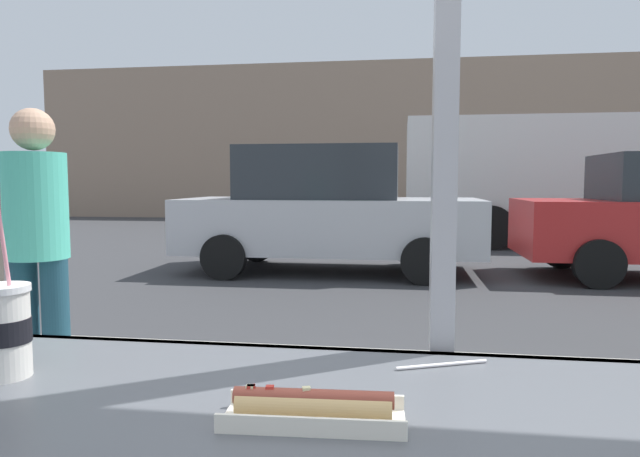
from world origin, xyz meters
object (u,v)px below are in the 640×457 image
Objects in this scene: box_truck at (571,175)px; pedestrian at (37,241)px; soda_cup_left at (5,330)px; parked_car_silver at (327,210)px; hotdog_tray_far at (313,408)px.

box_truck is 4.39× the size of pedestrian.
parked_car_silver is at bearing 93.07° from soda_cup_left.
soda_cup_left reaches higher than hotdog_tray_far.
box_truck is at bearing 70.02° from soda_cup_left.
box_truck reaches higher than parked_car_silver.
box_truck is at bearing 72.71° from hotdog_tray_far.
hotdog_tray_far is 0.04× the size of box_truck.
parked_car_silver reaches higher than soda_cup_left.
soda_cup_left is at bearing 169.11° from hotdog_tray_far.
parked_car_silver is at bearing 82.13° from pedestrian.
parked_car_silver reaches higher than pedestrian.
parked_car_silver is at bearing 97.37° from hotdog_tray_far.
soda_cup_left is 0.07× the size of parked_car_silver.
soda_cup_left is 7.56m from parked_car_silver.
pedestrian reaches higher than hotdog_tray_far.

